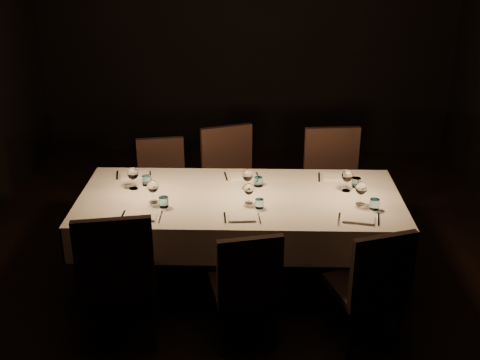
{
  "coord_description": "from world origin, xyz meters",
  "views": [
    {
      "loc": [
        0.1,
        -4.26,
        2.76
      ],
      "look_at": [
        0.0,
        0.0,
        0.9
      ],
      "focal_mm": 45.0,
      "sensor_mm": 36.0,
      "label": 1
    }
  ],
  "objects_px": {
    "chair_far_center": "(231,178)",
    "chair_far_right": "(333,182)",
    "chair_near_left": "(117,273)",
    "chair_far_left": "(162,183)",
    "chair_near_center": "(247,283)",
    "chair_near_right": "(372,283)",
    "dining_table": "(240,205)"
  },
  "relations": [
    {
      "from": "chair_far_center",
      "to": "chair_far_left",
      "type": "bearing_deg",
      "value": 159.96
    },
    {
      "from": "dining_table",
      "to": "chair_far_right",
      "type": "bearing_deg",
      "value": 41.95
    },
    {
      "from": "chair_near_left",
      "to": "chair_far_left",
      "type": "bearing_deg",
      "value": -102.72
    },
    {
      "from": "dining_table",
      "to": "chair_near_left",
      "type": "relative_size",
      "value": 2.41
    },
    {
      "from": "chair_near_right",
      "to": "chair_far_left",
      "type": "xyz_separation_m",
      "value": [
        -1.65,
        1.65,
        -0.01
      ]
    },
    {
      "from": "chair_far_right",
      "to": "chair_near_right",
      "type": "bearing_deg",
      "value": -92.12
    },
    {
      "from": "dining_table",
      "to": "chair_near_right",
      "type": "xyz_separation_m",
      "value": [
        0.91,
        -0.82,
        -0.17
      ]
    },
    {
      "from": "chair_near_left",
      "to": "chair_near_center",
      "type": "distance_m",
      "value": 0.87
    },
    {
      "from": "chair_far_left",
      "to": "chair_far_center",
      "type": "distance_m",
      "value": 0.64
    },
    {
      "from": "chair_near_center",
      "to": "chair_far_right",
      "type": "height_order",
      "value": "chair_far_right"
    },
    {
      "from": "chair_near_left",
      "to": "chair_far_left",
      "type": "distance_m",
      "value": 1.66
    },
    {
      "from": "dining_table",
      "to": "chair_near_left",
      "type": "height_order",
      "value": "chair_near_left"
    },
    {
      "from": "chair_near_right",
      "to": "chair_far_center",
      "type": "distance_m",
      "value": 1.94
    },
    {
      "from": "chair_near_left",
      "to": "chair_far_right",
      "type": "bearing_deg",
      "value": -146.64
    },
    {
      "from": "chair_far_left",
      "to": "chair_far_right",
      "type": "distance_m",
      "value": 1.57
    },
    {
      "from": "dining_table",
      "to": "chair_far_right",
      "type": "xyz_separation_m",
      "value": [
        0.82,
        0.74,
        -0.12
      ]
    },
    {
      "from": "chair_near_left",
      "to": "chair_far_right",
      "type": "relative_size",
      "value": 1.0
    },
    {
      "from": "chair_near_right",
      "to": "chair_far_left",
      "type": "bearing_deg",
      "value": -63.67
    },
    {
      "from": "chair_near_left",
      "to": "dining_table",
      "type": "bearing_deg",
      "value": -144.76
    },
    {
      "from": "dining_table",
      "to": "chair_near_left",
      "type": "bearing_deg",
      "value": -134.2
    },
    {
      "from": "chair_near_left",
      "to": "chair_far_center",
      "type": "xyz_separation_m",
      "value": [
        0.7,
        1.67,
        -0.01
      ]
    },
    {
      "from": "chair_far_left",
      "to": "chair_far_right",
      "type": "relative_size",
      "value": 0.87
    },
    {
      "from": "chair_near_center",
      "to": "chair_near_right",
      "type": "bearing_deg",
      "value": 167.39
    },
    {
      "from": "chair_far_left",
      "to": "chair_far_center",
      "type": "height_order",
      "value": "chair_far_center"
    },
    {
      "from": "chair_far_left",
      "to": "chair_near_right",
      "type": "bearing_deg",
      "value": -54.81
    },
    {
      "from": "chair_far_center",
      "to": "chair_near_left",
      "type": "bearing_deg",
      "value": -133.83
    },
    {
      "from": "chair_near_left",
      "to": "chair_near_center",
      "type": "relative_size",
      "value": 1.15
    },
    {
      "from": "dining_table",
      "to": "chair_near_left",
      "type": "xyz_separation_m",
      "value": [
        -0.81,
        -0.83,
        -0.12
      ]
    },
    {
      "from": "dining_table",
      "to": "chair_far_center",
      "type": "relative_size",
      "value": 2.48
    },
    {
      "from": "chair_near_left",
      "to": "chair_near_right",
      "type": "relative_size",
      "value": 1.12
    },
    {
      "from": "chair_near_right",
      "to": "chair_far_center",
      "type": "height_order",
      "value": "chair_far_center"
    },
    {
      "from": "chair_far_center",
      "to": "chair_far_right",
      "type": "height_order",
      "value": "chair_far_right"
    }
  ]
}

